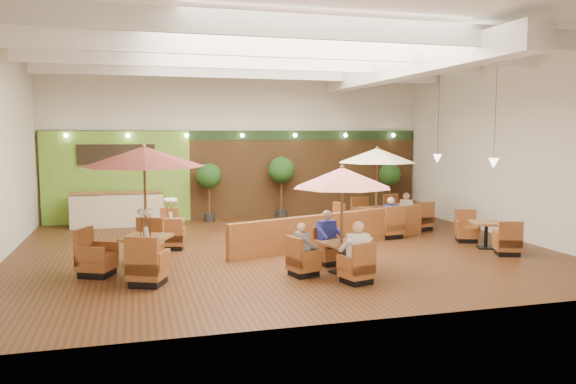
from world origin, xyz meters
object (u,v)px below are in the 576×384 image
object	(u,v)px
table_0	(141,182)
table_5	(407,215)
diner_1	(328,232)
diner_2	(304,243)
service_counter	(118,209)
diner_3	(390,213)
table_3	(171,226)
table_2	(377,174)
topiary_1	(281,172)
table_1	(340,195)
table_4	(486,236)
topiary_2	(390,176)
diner_0	(357,246)
booth_divider	(335,230)
topiary_0	(209,178)
diner_4	(405,208)

from	to	relation	value
table_0	table_5	bearing A→B (deg)	50.65
diner_1	diner_2	distance (m)	1.26
service_counter	diner_3	world-z (taller)	diner_3
service_counter	diner_2	world-z (taller)	diner_2
table_3	diner_3	xyz separation A→B (m)	(6.38, -0.89, 0.26)
table_2	table_5	xyz separation A→B (m)	(1.58, 0.95, -1.49)
diner_3	topiary_1	bearing A→B (deg)	116.49
service_counter	table_1	bearing A→B (deg)	-58.12
table_4	topiary_2	bearing A→B (deg)	108.71
table_4	table_5	bearing A→B (deg)	115.46
table_5	topiary_2	bearing A→B (deg)	65.78
table_0	diner_0	world-z (taller)	table_0
diner_1	topiary_2	bearing A→B (deg)	-144.28
table_4	table_1	bearing A→B (deg)	-141.25
topiary_1	table_3	bearing A→B (deg)	-138.83
table_4	topiary_1	size ratio (longest dim) A/B	1.14
table_1	table_5	size ratio (longest dim) A/B	0.95
booth_divider	diner_0	world-z (taller)	diner_0
table_5	topiary_1	xyz separation A→B (m)	(-3.73, 2.64, 1.34)
table_2	table_4	bearing A→B (deg)	-65.99
topiary_2	booth_divider	bearing A→B (deg)	-128.04
table_5	topiary_1	size ratio (longest dim) A/B	1.15
table_4	diner_2	world-z (taller)	diner_2
topiary_0	diner_0	world-z (taller)	topiary_0
table_1	topiary_0	size ratio (longest dim) A/B	1.20
service_counter	table_2	distance (m)	8.71
topiary_1	diner_0	size ratio (longest dim) A/B	2.65
table_3	table_0	bearing A→B (deg)	-93.97
table_5	table_3	bearing A→B (deg)	175.85
table_4	table_5	xyz separation A→B (m)	(-0.30, 4.01, 0.01)
service_counter	table_4	size ratio (longest dim) A/B	1.15
diner_2	table_0	bearing A→B (deg)	-123.34
table_0	diner_4	xyz separation A→B (m)	(8.19, 3.43, -1.31)
table_4	table_5	size ratio (longest dim) A/B	1.00
table_3	diner_1	bearing A→B (deg)	-36.18
service_counter	table_4	xyz separation A→B (m)	(9.80, -6.45, -0.23)
table_0	diner_3	bearing A→B (deg)	42.83
table_4	diner_1	bearing A→B (deg)	-151.16
topiary_2	diner_0	distance (m)	10.41
topiary_0	diner_1	size ratio (longest dim) A/B	2.48
diner_2	topiary_2	bearing A→B (deg)	129.43
diner_0	diner_4	size ratio (longest dim) A/B	1.11
table_3	topiary_1	xyz separation A→B (m)	(4.22, 3.69, 1.21)
table_2	diner_0	bearing A→B (deg)	-125.43
service_counter	topiary_1	xyz separation A→B (m)	(5.77, 0.20, 1.12)
table_2	table_5	size ratio (longest dim) A/B	1.04
table_0	topiary_0	distance (m)	7.43
service_counter	booth_divider	xyz separation A→B (m)	(5.90, -5.15, -0.12)
table_4	topiary_0	xyz separation A→B (m)	(-6.69, 6.65, 1.20)
table_0	table_3	distance (m)	3.77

